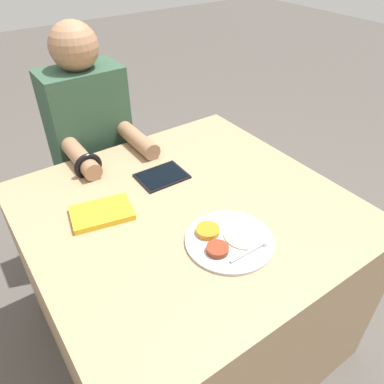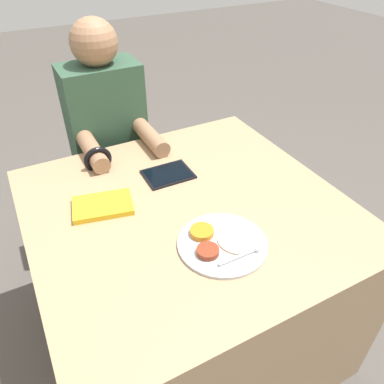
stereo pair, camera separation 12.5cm
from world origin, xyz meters
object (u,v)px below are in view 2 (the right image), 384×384
Objects in this scene: tablet_device at (168,174)px; thali_tray at (221,243)px; person_diner at (112,157)px; red_notebook at (103,206)px.

thali_tray is at bearing -92.02° from tablet_device.
tablet_device is at bearing -78.92° from person_diner.
person_diner reaches higher than thali_tray.
thali_tray is at bearing -85.01° from person_diner.
red_notebook reaches higher than tablet_device.
person_diner is at bearing 70.98° from red_notebook.
red_notebook is at bearing -164.81° from tablet_device.
thali_tray is 0.90m from person_diner.
red_notebook is (-0.26, 0.34, 0.00)m from thali_tray.
thali_tray is 1.50× the size of tablet_device.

